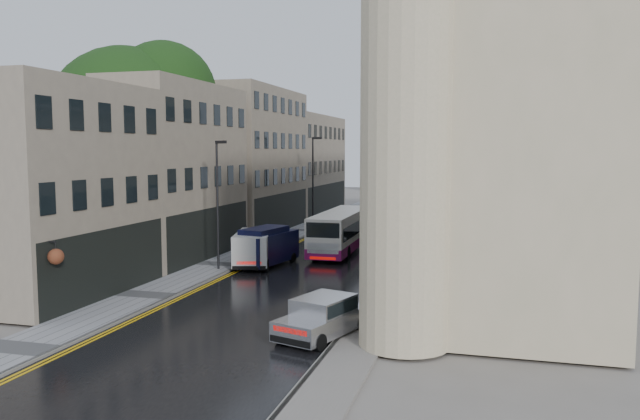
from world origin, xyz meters
The scene contains 17 objects.
ground centered at (0.00, 0.00, 0.00)m, with size 200.00×200.00×0.00m, color slate.
road centered at (0.00, 27.50, 0.01)m, with size 9.00×85.00×0.02m, color black.
left_sidewalk centered at (-5.85, 27.50, 0.06)m, with size 2.70×85.00×0.12m, color gray.
right_sidewalk centered at (5.40, 27.50, 0.06)m, with size 1.80×85.00×0.12m, color slate.
old_shop_row centered at (-9.45, 30.00, 6.00)m, with size 4.50×56.00×12.00m, color gray, non-canonical shape.
modern_block centered at (10.30, 26.00, 7.00)m, with size 8.00×40.00×14.00m, color beige, non-canonical shape.
church_spire centered at (0.50, 82.00, 20.00)m, with size 6.40×6.40×40.00m, color gray, non-canonical shape.
tree_near centered at (-12.50, 20.00, 6.95)m, with size 10.56×10.56×13.89m, color black, non-canonical shape.
tree_far centered at (-12.20, 33.00, 6.23)m, with size 9.24×9.24×12.46m, color black, non-canonical shape.
cream_bus centered at (-1.03, 23.31, 1.40)m, with size 2.31×10.15×2.77m, color white, non-canonical shape.
white_lorry centered at (1.57, 32.56, 1.90)m, with size 2.14×7.15×3.75m, color silver, non-canonical shape.
silver_hatchback centered at (2.65, 5.86, 0.79)m, with size 1.80×4.10×1.54m, color #A6A6AA, non-canonical shape.
white_van centered at (-4.30, 17.82, 1.07)m, with size 2.00×4.66×2.11m, color silver, non-canonical shape.
navy_van centered at (-4.30, 18.48, 1.23)m, with size 1.90×4.74×2.42m, color black, non-canonical shape.
pedestrian centered at (-5.85, 23.31, 1.03)m, with size 0.66×0.44×1.82m, color black.
lamp_post_near centered at (-5.24, 17.68, 3.78)m, with size 0.82×0.18×7.32m, color black, non-canonical shape.
lamp_post_far centered at (-5.03, 36.58, 4.06)m, with size 0.89×0.20×7.89m, color black, non-canonical shape.
Camera 1 is at (9.83, -14.89, 6.93)m, focal length 35.00 mm.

